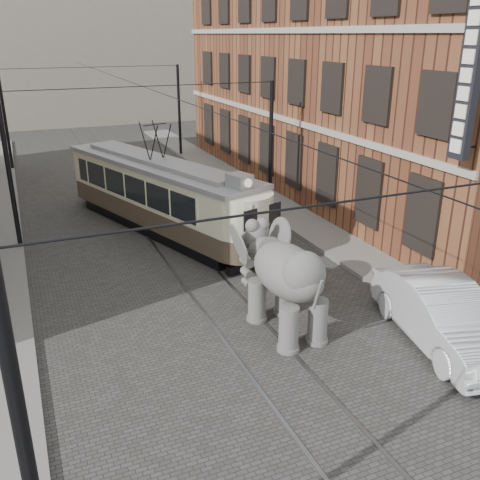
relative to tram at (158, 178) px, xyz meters
name	(u,v)px	position (x,y,z in m)	size (l,w,h in m)	color
ground	(207,286)	(-0.01, -5.95, -2.26)	(120.00, 120.00, 0.00)	#413F3C
tram_rails	(207,286)	(-0.01, -5.95, -2.25)	(1.54, 80.00, 0.02)	slate
sidewalk_right	(359,257)	(5.99, -5.95, -2.18)	(2.00, 60.00, 0.15)	slate
brick_building	(348,73)	(10.99, 3.05, 3.74)	(8.00, 26.00, 12.00)	brown
distant_block	(61,44)	(-0.01, 34.05, 4.74)	(28.00, 10.00, 14.00)	gray
catenary	(158,166)	(-0.21, -0.95, 0.74)	(11.00, 30.20, 6.00)	black
tram	(158,178)	(0.00, 0.00, 0.00)	(2.35, 11.38, 4.52)	beige
elephant	(287,285)	(1.09, -9.50, -0.84)	(2.55, 4.62, 2.83)	#625F5B
parked_car	(443,315)	(4.64, -11.69, -1.41)	(1.82, 5.17, 1.70)	silver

